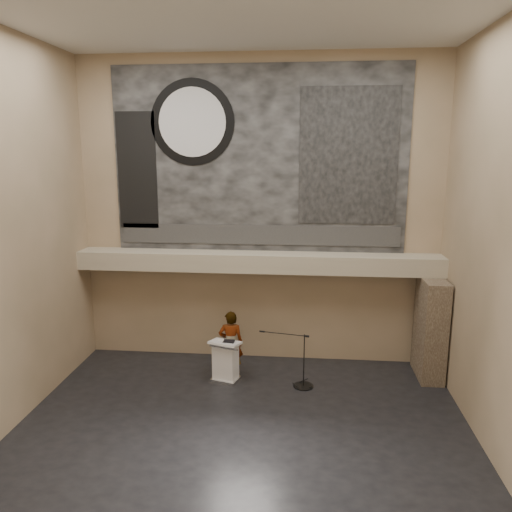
# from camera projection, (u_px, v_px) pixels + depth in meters

# --- Properties ---
(floor) EXTENTS (10.00, 10.00, 0.00)m
(floor) POSITION_uv_depth(u_px,v_px,m) (242.00, 430.00, 10.86)
(floor) COLOR black
(floor) RESTS_ON ground
(ceiling) EXTENTS (10.00, 10.00, 0.00)m
(ceiling) POSITION_uv_depth(u_px,v_px,m) (239.00, 9.00, 9.07)
(ceiling) COLOR silver
(ceiling) RESTS_ON wall_back
(wall_back) EXTENTS (10.00, 0.02, 8.50)m
(wall_back) POSITION_uv_depth(u_px,v_px,m) (259.00, 213.00, 13.86)
(wall_back) COLOR #877456
(wall_back) RESTS_ON floor
(wall_front) EXTENTS (10.00, 0.02, 8.50)m
(wall_front) POSITION_uv_depth(u_px,v_px,m) (199.00, 295.00, 6.08)
(wall_front) COLOR #877456
(wall_front) RESTS_ON floor
(wall_left) EXTENTS (0.02, 8.00, 8.50)m
(wall_left) POSITION_uv_depth(u_px,v_px,m) (4.00, 234.00, 10.44)
(wall_left) COLOR #877456
(wall_left) RESTS_ON floor
(wall_right) EXTENTS (0.02, 8.00, 8.50)m
(wall_right) POSITION_uv_depth(u_px,v_px,m) (501.00, 243.00, 9.50)
(wall_right) COLOR #877456
(wall_right) RESTS_ON floor
(soffit) EXTENTS (10.00, 0.80, 0.50)m
(soffit) POSITION_uv_depth(u_px,v_px,m) (257.00, 262.00, 13.74)
(soffit) COLOR tan
(soffit) RESTS_ON wall_back
(sprinkler_left) EXTENTS (0.04, 0.04, 0.06)m
(sprinkler_left) POSITION_uv_depth(u_px,v_px,m) (200.00, 271.00, 13.91)
(sprinkler_left) COLOR #B2893D
(sprinkler_left) RESTS_ON soffit
(sprinkler_right) EXTENTS (0.04, 0.04, 0.06)m
(sprinkler_right) POSITION_uv_depth(u_px,v_px,m) (327.00, 274.00, 13.58)
(sprinkler_right) COLOR #B2893D
(sprinkler_right) RESTS_ON soffit
(banner) EXTENTS (8.00, 0.05, 5.00)m
(banner) POSITION_uv_depth(u_px,v_px,m) (259.00, 160.00, 13.53)
(banner) COLOR black
(banner) RESTS_ON wall_back
(banner_text_strip) EXTENTS (7.76, 0.02, 0.55)m
(banner_text_strip) POSITION_uv_depth(u_px,v_px,m) (259.00, 235.00, 13.92)
(banner_text_strip) COLOR #2B2B2B
(banner_text_strip) RESTS_ON banner
(banner_clock_rim) EXTENTS (2.30, 0.02, 2.30)m
(banner_clock_rim) POSITION_uv_depth(u_px,v_px,m) (192.00, 122.00, 13.45)
(banner_clock_rim) COLOR black
(banner_clock_rim) RESTS_ON banner
(banner_clock_face) EXTENTS (1.84, 0.02, 1.84)m
(banner_clock_face) POSITION_uv_depth(u_px,v_px,m) (192.00, 122.00, 13.43)
(banner_clock_face) COLOR silver
(banner_clock_face) RESTS_ON banner
(banner_building_print) EXTENTS (2.60, 0.02, 3.60)m
(banner_building_print) POSITION_uv_depth(u_px,v_px,m) (348.00, 157.00, 13.24)
(banner_building_print) COLOR black
(banner_building_print) RESTS_ON banner
(banner_brick_print) EXTENTS (1.10, 0.02, 3.20)m
(banner_brick_print) POSITION_uv_depth(u_px,v_px,m) (137.00, 171.00, 13.87)
(banner_brick_print) COLOR black
(banner_brick_print) RESTS_ON banner
(stone_pier) EXTENTS (0.60, 1.40, 2.70)m
(stone_pier) POSITION_uv_depth(u_px,v_px,m) (430.00, 328.00, 13.20)
(stone_pier) COLOR #47392B
(stone_pier) RESTS_ON floor
(lectern) EXTENTS (0.89, 0.74, 1.14)m
(lectern) POSITION_uv_depth(u_px,v_px,m) (226.00, 361.00, 13.08)
(lectern) COLOR silver
(lectern) RESTS_ON floor
(binder) EXTENTS (0.29, 0.24, 0.04)m
(binder) POSITION_uv_depth(u_px,v_px,m) (229.00, 341.00, 12.90)
(binder) COLOR black
(binder) RESTS_ON lectern
(papers) EXTENTS (0.29, 0.35, 0.00)m
(papers) POSITION_uv_depth(u_px,v_px,m) (222.00, 341.00, 12.97)
(papers) COLOR silver
(papers) RESTS_ON lectern
(speaker_person) EXTENTS (0.69, 0.48, 1.80)m
(speaker_person) POSITION_uv_depth(u_px,v_px,m) (231.00, 343.00, 13.35)
(speaker_person) COLOR silver
(speaker_person) RESTS_ON floor
(mic_stand) EXTENTS (1.42, 0.52, 1.42)m
(mic_stand) POSITION_uv_depth(u_px,v_px,m) (302.00, 379.00, 12.83)
(mic_stand) COLOR black
(mic_stand) RESTS_ON floor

